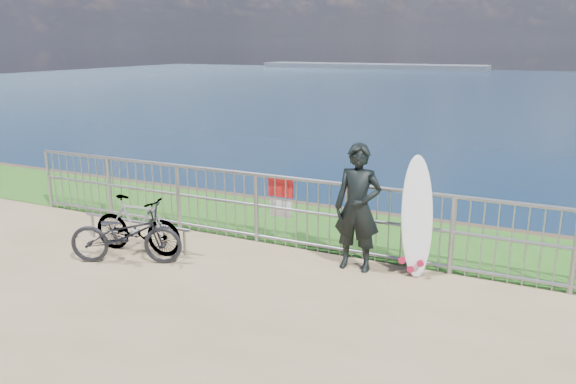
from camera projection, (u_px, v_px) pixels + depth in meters
The scene contains 8 objects.
grass_strip at pixel (313, 225), 9.71m from camera, with size 120.00×120.00×0.00m, color #225A18.
seascape at pixel (371, 69), 155.21m from camera, with size 260.00×260.00×5.00m.
railing at pixel (286, 211), 8.59m from camera, with size 10.06×0.10×1.13m.
surfer at pixel (358, 208), 7.67m from camera, with size 0.65×0.43×1.78m, color black.
surfboard at pixel (417, 221), 7.54m from camera, with size 0.55×0.53×1.64m.
bicycle_near at pixel (126, 235), 8.00m from camera, with size 0.56×1.61×0.85m, color black.
bicycle_far at pixel (137, 225), 8.38m from camera, with size 0.42×1.47×0.88m, color black.
bike_rack at pixel (136, 225), 8.69m from camera, with size 2.00×0.05×0.41m.
Camera 1 is at (3.58, -5.82, 3.08)m, focal length 35.00 mm.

